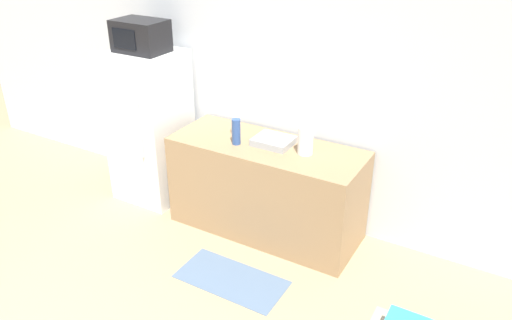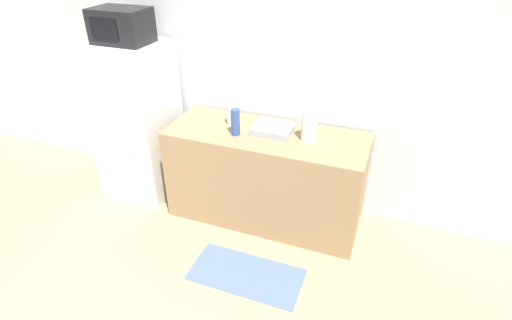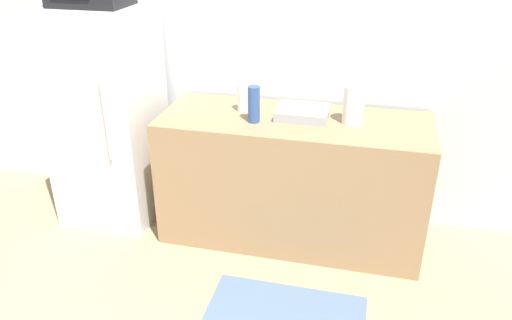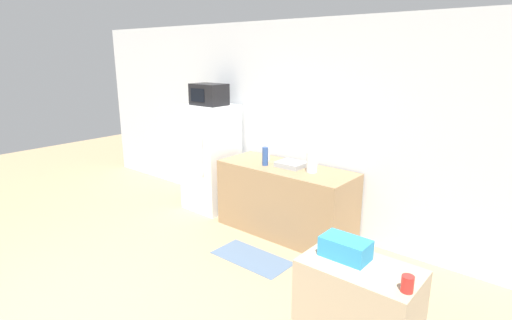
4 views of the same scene
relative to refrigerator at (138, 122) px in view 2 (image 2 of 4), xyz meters
The scene contains 9 objects.
wall_back 1.30m from the refrigerator, 19.30° to the left, with size 8.00×0.06×2.60m, color silver.
refrigerator is the anchor object (origin of this frame).
microwave 0.90m from the refrigerator, 109.83° to the right, with size 0.48×0.33×0.29m.
counter 1.36m from the refrigerator, ahead, with size 1.72×0.67×0.86m, color #937551.
sink_basin 1.37m from the refrigerator, ahead, with size 0.33×0.27×0.06m, color #9EA3A8.
bottle_tall 1.11m from the refrigerator, ahead, with size 0.07×0.07×0.23m, color #2D4C8C.
bottle_short 0.99m from the refrigerator, ahead, with size 0.08×0.08×0.18m, color silver.
paper_towel_roll 1.69m from the refrigerator, ahead, with size 0.13×0.13×0.24m, color white.
kitchen_rug 1.80m from the refrigerator, 28.50° to the right, with size 0.89×0.43×0.01m, color slate.
Camera 2 is at (1.20, -0.11, 2.39)m, focal length 28.00 mm.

